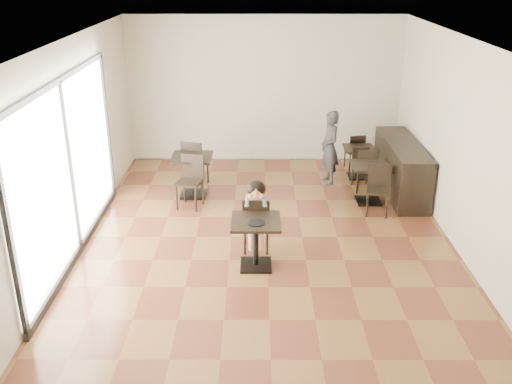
{
  "coord_description": "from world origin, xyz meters",
  "views": [
    {
      "loc": [
        -0.16,
        -8.46,
        4.28
      ],
      "look_at": [
        -0.18,
        -0.47,
        1.0
      ],
      "focal_mm": 40.0,
      "sensor_mm": 36.0,
      "label": 1
    }
  ],
  "objects_px": {
    "child_table": "(256,244)",
    "cafe_table_mid": "(369,184)",
    "child_chair": "(256,223)",
    "chair_mid_b": "(378,191)",
    "cafe_table_left": "(193,176)",
    "cafe_table_back": "(358,162)",
    "chair_back_b": "(363,168)",
    "chair_left_a": "(195,163)",
    "adult_patron": "(330,148)",
    "chair_left_b": "(189,183)",
    "chair_back_a": "(354,151)",
    "chair_mid_a": "(367,170)",
    "child": "(256,216)"
  },
  "relations": [
    {
      "from": "child_table",
      "to": "chair_back_b",
      "type": "xyz_separation_m",
      "value": [
        2.13,
        3.22,
        0.01
      ]
    },
    {
      "from": "child_table",
      "to": "child",
      "type": "relative_size",
      "value": 0.66
    },
    {
      "from": "child_chair",
      "to": "child",
      "type": "height_order",
      "value": "child"
    },
    {
      "from": "child",
      "to": "cafe_table_mid",
      "type": "bearing_deg",
      "value": 41.8
    },
    {
      "from": "child_chair",
      "to": "chair_mid_b",
      "type": "xyz_separation_m",
      "value": [
        2.18,
        1.35,
        -0.01
      ]
    },
    {
      "from": "chair_back_b",
      "to": "child_table",
      "type": "bearing_deg",
      "value": -136.76
    },
    {
      "from": "child_chair",
      "to": "cafe_table_left",
      "type": "xyz_separation_m",
      "value": [
        -1.22,
        2.21,
        -0.06
      ]
    },
    {
      "from": "child_chair",
      "to": "cafe_table_back",
      "type": "distance_m",
      "value": 3.86
    },
    {
      "from": "chair_back_a",
      "to": "chair_left_a",
      "type": "bearing_deg",
      "value": 3.47
    },
    {
      "from": "chair_left_b",
      "to": "chair_back_a",
      "type": "height_order",
      "value": "chair_left_b"
    },
    {
      "from": "cafe_table_left",
      "to": "chair_left_a",
      "type": "height_order",
      "value": "chair_left_a"
    },
    {
      "from": "cafe_table_left",
      "to": "chair_left_a",
      "type": "bearing_deg",
      "value": 90.0
    },
    {
      "from": "adult_patron",
      "to": "chair_back_b",
      "type": "distance_m",
      "value": 0.78
    },
    {
      "from": "cafe_table_left",
      "to": "adult_patron",
      "type": "bearing_deg",
      "value": 14.67
    },
    {
      "from": "chair_left_a",
      "to": "chair_back_a",
      "type": "height_order",
      "value": "chair_left_a"
    },
    {
      "from": "cafe_table_left",
      "to": "chair_left_b",
      "type": "height_order",
      "value": "chair_left_b"
    },
    {
      "from": "child_table",
      "to": "child",
      "type": "height_order",
      "value": "child"
    },
    {
      "from": "child_table",
      "to": "chair_back_a",
      "type": "xyz_separation_m",
      "value": [
        2.13,
        4.32,
        0.01
      ]
    },
    {
      "from": "chair_mid_a",
      "to": "chair_back_b",
      "type": "xyz_separation_m",
      "value": [
        -0.05,
        0.22,
        -0.05
      ]
    },
    {
      "from": "child_chair",
      "to": "chair_left_a",
      "type": "bearing_deg",
      "value": -66.12
    },
    {
      "from": "child_table",
      "to": "child",
      "type": "distance_m",
      "value": 0.58
    },
    {
      "from": "cafe_table_mid",
      "to": "chair_back_b",
      "type": "relative_size",
      "value": 0.95
    },
    {
      "from": "chair_left_a",
      "to": "chair_left_b",
      "type": "bearing_deg",
      "value": 105.7
    },
    {
      "from": "chair_mid_b",
      "to": "chair_left_a",
      "type": "bearing_deg",
      "value": 169.9
    },
    {
      "from": "adult_patron",
      "to": "chair_left_a",
      "type": "height_order",
      "value": "adult_patron"
    },
    {
      "from": "child_table",
      "to": "chair_back_a",
      "type": "height_order",
      "value": "chair_back_a"
    },
    {
      "from": "cafe_table_left",
      "to": "cafe_table_back",
      "type": "distance_m",
      "value": 3.5
    },
    {
      "from": "adult_patron",
      "to": "chair_mid_b",
      "type": "height_order",
      "value": "adult_patron"
    },
    {
      "from": "child_table",
      "to": "cafe_table_back",
      "type": "bearing_deg",
      "value": 60.52
    },
    {
      "from": "child",
      "to": "chair_mid_b",
      "type": "relative_size",
      "value": 1.29
    },
    {
      "from": "cafe_table_mid",
      "to": "chair_back_b",
      "type": "distance_m",
      "value": 0.77
    },
    {
      "from": "chair_mid_a",
      "to": "chair_left_a",
      "type": "height_order",
      "value": "chair_left_a"
    },
    {
      "from": "cafe_table_back",
      "to": "chair_left_b",
      "type": "distance_m",
      "value": 3.7
    },
    {
      "from": "chair_mid_a",
      "to": "child_table",
      "type": "bearing_deg",
      "value": 66.48
    },
    {
      "from": "chair_mid_b",
      "to": "chair_left_b",
      "type": "relative_size",
      "value": 0.93
    },
    {
      "from": "chair_back_b",
      "to": "chair_left_a",
      "type": "bearing_deg",
      "value": 165.17
    },
    {
      "from": "cafe_table_left",
      "to": "chair_left_b",
      "type": "xyz_separation_m",
      "value": [
        0.0,
        -0.55,
        0.08
      ]
    },
    {
      "from": "adult_patron",
      "to": "chair_mid_a",
      "type": "bearing_deg",
      "value": 42.72
    },
    {
      "from": "child_table",
      "to": "chair_mid_b",
      "type": "bearing_deg",
      "value": 41.12
    },
    {
      "from": "child_table",
      "to": "chair_mid_b",
      "type": "distance_m",
      "value": 2.89
    },
    {
      "from": "chair_left_a",
      "to": "chair_back_a",
      "type": "bearing_deg",
      "value": -147.57
    },
    {
      "from": "child_table",
      "to": "cafe_table_mid",
      "type": "distance_m",
      "value": 3.24
    },
    {
      "from": "child_chair",
      "to": "cafe_table_back",
      "type": "xyz_separation_m",
      "value": [
        2.13,
        3.22,
        -0.13
      ]
    },
    {
      "from": "chair_back_a",
      "to": "child_chair",
      "type": "bearing_deg",
      "value": 47.26
    },
    {
      "from": "chair_left_b",
      "to": "cafe_table_left",
      "type": "bearing_deg",
      "value": 105.7
    },
    {
      "from": "chair_back_a",
      "to": "cafe_table_left",
      "type": "bearing_deg",
      "value": 11.66
    },
    {
      "from": "chair_left_a",
      "to": "child_chair",
      "type": "bearing_deg",
      "value": 129.58
    },
    {
      "from": "chair_left_a",
      "to": "chair_left_b",
      "type": "distance_m",
      "value": 1.1
    },
    {
      "from": "chair_mid_b",
      "to": "chair_back_a",
      "type": "relative_size",
      "value": 1.14
    },
    {
      "from": "cafe_table_left",
      "to": "child_chair",
      "type": "bearing_deg",
      "value": -61.06
    }
  ]
}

